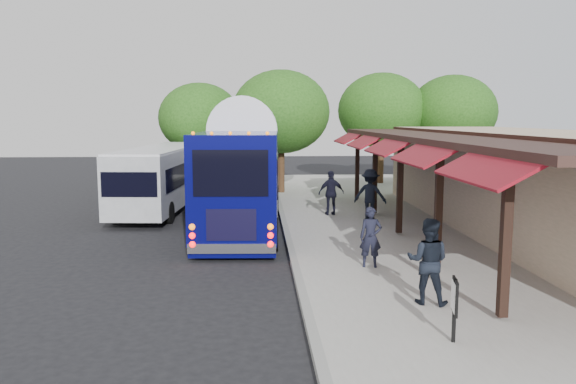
# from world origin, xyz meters

# --- Properties ---
(ground) EXTENTS (90.00, 90.00, 0.00)m
(ground) POSITION_xyz_m (0.00, 0.00, 0.00)
(ground) COLOR black
(ground) RESTS_ON ground
(sidewalk) EXTENTS (10.00, 40.00, 0.15)m
(sidewalk) POSITION_xyz_m (5.00, 4.00, 0.07)
(sidewalk) COLOR #9E9B93
(sidewalk) RESTS_ON ground
(curb) EXTENTS (0.20, 40.00, 0.16)m
(curb) POSITION_xyz_m (0.05, 4.00, 0.07)
(curb) COLOR gray
(curb) RESTS_ON ground
(station_shelter) EXTENTS (8.15, 20.00, 3.60)m
(station_shelter) POSITION_xyz_m (8.38, 4.00, 1.85)
(station_shelter) COLOR tan
(station_shelter) RESTS_ON ground
(coach_bus) EXTENTS (3.02, 12.12, 3.85)m
(coach_bus) POSITION_xyz_m (-1.45, 7.13, 2.07)
(coach_bus) COLOR #060750
(coach_bus) RESTS_ON ground
(city_bus) EXTENTS (3.01, 10.44, 2.77)m
(city_bus) POSITION_xyz_m (-5.12, 10.92, 1.53)
(city_bus) COLOR #93969B
(city_bus) RESTS_ON ground
(ped_a) EXTENTS (0.63, 0.46, 1.59)m
(ped_a) POSITION_xyz_m (2.01, 0.05, 0.95)
(ped_a) COLOR black
(ped_a) RESTS_ON sidewalk
(ped_b) EXTENTS (1.09, 0.98, 1.83)m
(ped_b) POSITION_xyz_m (2.62, -2.92, 1.07)
(ped_b) COLOR black
(ped_b) RESTS_ON sidewalk
(ped_c) EXTENTS (1.09, 0.56, 1.79)m
(ped_c) POSITION_xyz_m (2.02, 8.01, 1.04)
(ped_c) COLOR black
(ped_c) RESTS_ON sidewalk
(ped_d) EXTENTS (1.43, 1.12, 1.94)m
(ped_d) POSITION_xyz_m (3.40, 7.01, 1.12)
(ped_d) COLOR black
(ped_d) RESTS_ON sidewalk
(sign_board) EXTENTS (0.15, 0.52, 1.14)m
(sign_board) POSITION_xyz_m (2.46, -5.00, 0.92)
(sign_board) COLOR black
(sign_board) RESTS_ON sidewalk
(tree_left) EXTENTS (5.09, 5.09, 6.52)m
(tree_left) POSITION_xyz_m (0.30, 15.11, 4.35)
(tree_left) COLOR #382314
(tree_left) RESTS_ON ground
(tree_mid) EXTENTS (5.23, 5.23, 6.70)m
(tree_mid) POSITION_xyz_m (6.45, 18.98, 4.46)
(tree_mid) COLOR #382314
(tree_mid) RESTS_ON ground
(tree_right) EXTENTS (5.12, 5.12, 6.56)m
(tree_right) POSITION_xyz_m (10.58, 18.53, 4.37)
(tree_right) COLOR #382314
(tree_right) RESTS_ON ground
(tree_far) EXTENTS (4.73, 4.73, 6.05)m
(tree_far) POSITION_xyz_m (-4.25, 18.57, 4.03)
(tree_far) COLOR #382314
(tree_far) RESTS_ON ground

